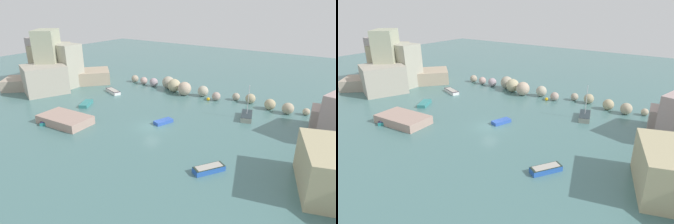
% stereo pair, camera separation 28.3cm
% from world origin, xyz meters
% --- Properties ---
extents(cove_water, '(160.00, 160.00, 0.00)m').
position_xyz_m(cove_water, '(0.00, 0.00, 0.00)').
color(cove_water, slate).
rests_on(cove_water, ground).
extents(cliff_headland_left, '(18.78, 22.55, 12.50)m').
position_xyz_m(cliff_headland_left, '(-32.45, 6.20, 4.21)').
color(cliff_headland_left, '#A49694').
rests_on(cliff_headland_left, ground).
extents(rock_breakwater, '(42.35, 5.01, 2.77)m').
position_xyz_m(rock_breakwater, '(-2.55, 17.92, 1.15)').
color(rock_breakwater, tan).
rests_on(rock_breakwater, ground).
extents(stone_dock, '(8.59, 5.19, 1.31)m').
position_xyz_m(stone_dock, '(-12.06, -6.61, 0.66)').
color(stone_dock, tan).
rests_on(stone_dock, ground).
extents(channel_buoy, '(0.64, 0.64, 0.64)m').
position_xyz_m(channel_buoy, '(1.52, 16.21, 0.32)').
color(channel_buoy, gold).
rests_on(channel_buoy, cove_water).
extents(moored_boat_0, '(2.93, 4.65, 5.72)m').
position_xyz_m(moored_boat_0, '(10.91, 11.63, 0.45)').
color(moored_boat_0, gray).
rests_on(moored_boat_0, cove_water).
extents(moored_boat_1, '(3.08, 3.78, 0.71)m').
position_xyz_m(moored_boat_1, '(13.03, -6.18, 0.37)').
color(moored_boat_1, blue).
rests_on(moored_boat_1, cove_water).
extents(moored_boat_2, '(4.70, 2.86, 0.66)m').
position_xyz_m(moored_boat_2, '(-17.44, 9.43, 0.34)').
color(moored_boat_2, white).
rests_on(moored_boat_2, cove_water).
extents(moored_boat_3, '(3.10, 3.91, 0.58)m').
position_xyz_m(moored_boat_3, '(-16.05, 0.99, 0.29)').
color(moored_boat_3, teal).
rests_on(moored_boat_3, cove_water).
extents(moored_boat_4, '(3.80, 3.76, 0.58)m').
position_xyz_m(moored_boat_4, '(-13.51, -7.77, 0.31)').
color(moored_boat_4, teal).
rests_on(moored_boat_4, cove_water).
extents(moored_boat_5, '(2.22, 3.31, 0.54)m').
position_xyz_m(moored_boat_5, '(0.70, 2.26, 0.27)').
color(moored_boat_5, blue).
rests_on(moored_boat_5, cove_water).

